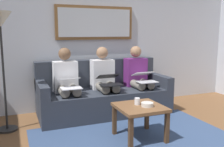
{
  "coord_description": "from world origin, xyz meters",
  "views": [
    {
      "loc": [
        1.43,
        1.86,
        1.38
      ],
      "look_at": [
        0.0,
        -1.7,
        0.75
      ],
      "focal_mm": 40.2,
      "sensor_mm": 36.0,
      "label": 1
    }
  ],
  "objects": [
    {
      "name": "coffee_table",
      "position": [
        -0.07,
        -0.9,
        0.37
      ],
      "size": [
        0.58,
        0.58,
        0.45
      ],
      "color": "brown",
      "rests_on": "ground_plane"
    },
    {
      "name": "area_rug",
      "position": [
        0.0,
        -0.85,
        0.0
      ],
      "size": [
        2.6,
        1.8,
        0.01
      ],
      "primitive_type": "cube",
      "color": "#33476B",
      "rests_on": "ground_plane"
    },
    {
      "name": "cup",
      "position": [
        -0.06,
        -0.96,
        0.49
      ],
      "size": [
        0.07,
        0.07,
        0.09
      ],
      "primitive_type": "cylinder",
      "color": "silver",
      "rests_on": "coffee_table"
    },
    {
      "name": "laptop_silver",
      "position": [
        -0.64,
        -1.82,
        0.63
      ],
      "size": [
        0.33,
        0.38,
        0.17
      ],
      "color": "silver"
    },
    {
      "name": "laptop_white",
      "position": [
        0.64,
        -1.81,
        0.63
      ],
      "size": [
        0.3,
        0.36,
        0.15
      ],
      "color": "white"
    },
    {
      "name": "person_middle",
      "position": [
        0.0,
        -2.05,
        0.61
      ],
      "size": [
        0.38,
        0.58,
        1.14
      ],
      "color": "silver",
      "rests_on": "couch"
    },
    {
      "name": "wall_rear",
      "position": [
        0.0,
        -2.6,
        1.3
      ],
      "size": [
        6.0,
        0.12,
        2.6
      ],
      "primitive_type": "cube",
      "color": "#B7BCC6",
      "rests_on": "ground_plane"
    },
    {
      "name": "laptop_black",
      "position": [
        0.0,
        -1.82,
        0.63
      ],
      "size": [
        0.34,
        0.37,
        0.16
      ],
      "color": "black"
    },
    {
      "name": "person_right",
      "position": [
        0.64,
        -2.05,
        0.61
      ],
      "size": [
        0.38,
        0.58,
        1.14
      ],
      "color": "silver",
      "rests_on": "couch"
    },
    {
      "name": "bowl",
      "position": [
        -0.14,
        -0.84,
        0.47
      ],
      "size": [
        0.16,
        0.16,
        0.05
      ],
      "primitive_type": "cylinder",
      "color": "beige",
      "rests_on": "coffee_table"
    },
    {
      "name": "person_left",
      "position": [
        -0.64,
        -2.05,
        0.61
      ],
      "size": [
        0.38,
        0.58,
        1.14
      ],
      "color": "#66236B",
      "rests_on": "couch"
    },
    {
      "name": "couch",
      "position": [
        0.0,
        -2.12,
        0.31
      ],
      "size": [
        2.2,
        0.9,
        0.9
      ],
      "color": "#2D333D",
      "rests_on": "ground_plane"
    },
    {
      "name": "standing_lamp",
      "position": [
        1.55,
        -1.85,
        1.37
      ],
      "size": [
        0.32,
        0.32,
        1.66
      ],
      "color": "black",
      "rests_on": "ground_plane"
    },
    {
      "name": "framed_mirror",
      "position": [
        0.0,
        -2.51,
        1.55
      ],
      "size": [
        1.44,
        0.05,
        0.6
      ],
      "color": "brown"
    }
  ]
}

